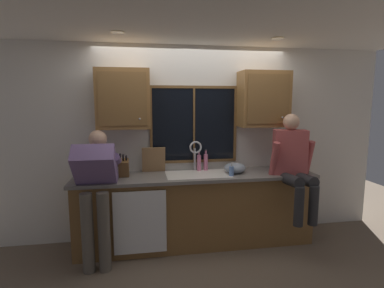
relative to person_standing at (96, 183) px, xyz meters
The scene contains 25 objects.
back_wall 1.38m from the person_standing, 28.85° to the left, with size 5.36×0.12×2.55m, color silver.
ceiling 2.25m from the person_standing, 40.80° to the right, with size 5.36×4.40×0.04m, color white.
ceiling_downlight_left 1.63m from the person_standing, ahead, with size 0.14×0.14×0.01m, color #FFEAB2.
ceiling_downlight_right 2.61m from the person_standing, ahead, with size 0.14×0.14×0.01m, color #FFEAB2.
window_glass 1.45m from the person_standing, 25.80° to the left, with size 1.10×0.02×0.95m, color black.
window_frame_top 1.71m from the person_standing, 25.41° to the left, with size 1.17×0.02×0.04m, color brown.
window_frame_bottom 1.33m from the person_standing, 25.41° to the left, with size 1.17×0.02×0.04m, color brown.
window_frame_left 1.03m from the person_standing, 42.10° to the left, with size 0.04×0.02×0.95m, color brown.
window_frame_right 1.94m from the person_standing, 17.86° to the left, with size 0.04×0.02×0.95m, color brown.
window_mullion_center 1.45m from the person_standing, 25.34° to the left, with size 0.02×0.02×0.95m, color brown.
lower_cabinet_run 1.31m from the person_standing, 14.18° to the left, with size 2.96×0.58×0.88m, color brown.
countertop 1.21m from the person_standing, 13.26° to the left, with size 3.02×0.62×0.04m, color slate.
dishwasher_front 0.67m from the person_standing, ahead, with size 0.60×0.02×0.74m, color white.
upper_cabinet_left 1.05m from the person_standing, 54.39° to the left, with size 0.64×0.36×0.72m.
upper_cabinet_right 2.33m from the person_standing, 11.26° to the left, with size 0.64×0.36×0.72m.
sink 1.24m from the person_standing, 13.47° to the left, with size 0.80×0.46×0.21m.
faucet 1.31m from the person_standing, 21.19° to the left, with size 0.18×0.09×0.40m.
person_standing is the anchor object (origin of this frame).
person_sitting_on_counter 2.35m from the person_standing, ahead, with size 0.54×0.64×1.26m.
knife_block 0.42m from the person_standing, 46.58° to the left, with size 0.12×0.18×0.32m.
cutting_board 0.84m from the person_standing, 37.54° to the left, with size 0.30×0.02×0.33m, color #997047.
mixing_bowl 1.71m from the person_standing, ahead, with size 0.27×0.27×0.14m, color #8C99A8.
soap_dispenser 1.60m from the person_standing, ahead, with size 0.06×0.07×0.17m.
bottle_green_glass 1.34m from the person_standing, 20.73° to the left, with size 0.05×0.05×0.27m.
bottle_tall_clear 1.43m from the person_standing, 19.91° to the left, with size 0.05×0.05×0.28m.
Camera 1 is at (-0.66, -3.92, 1.84)m, focal length 27.95 mm.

